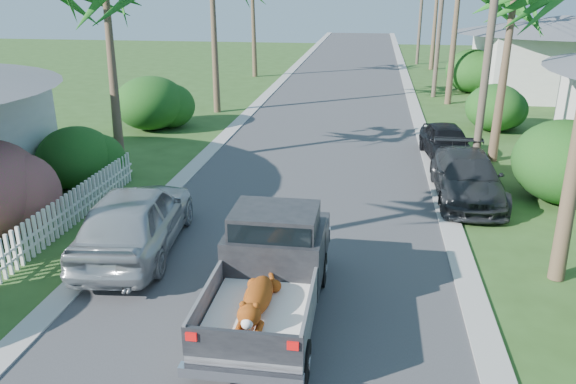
% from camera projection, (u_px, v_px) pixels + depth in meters
% --- Properties ---
extents(road, '(8.00, 100.00, 0.02)m').
position_uv_depth(road, '(336.00, 104.00, 31.37)').
color(road, '#38383A').
rests_on(road, ground).
extents(curb_left, '(0.60, 100.00, 0.06)m').
position_uv_depth(curb_left, '(260.00, 101.00, 31.96)').
color(curb_left, '#A5A39E').
rests_on(curb_left, ground).
extents(curb_right, '(0.60, 100.00, 0.06)m').
position_uv_depth(curb_right, '(414.00, 106.00, 30.76)').
color(curb_right, '#A5A39E').
rests_on(curb_right, ground).
extents(pickup_truck, '(1.98, 5.12, 2.06)m').
position_uv_depth(pickup_truck, '(273.00, 263.00, 11.22)').
color(pickup_truck, black).
rests_on(pickup_truck, ground).
extents(parked_car_rm, '(1.96, 4.76, 1.38)m').
position_uv_depth(parked_car_rm, '(467.00, 177.00, 17.24)').
color(parked_car_rm, '#27282B').
rests_on(parked_car_rm, ground).
extents(parked_car_rf, '(1.99, 4.03, 1.32)m').
position_uv_depth(parked_car_rf, '(447.00, 142.00, 21.19)').
color(parked_car_rf, black).
rests_on(parked_car_rf, ground).
extents(parked_car_ln, '(2.53, 5.21, 1.71)m').
position_uv_depth(parked_car_ln, '(135.00, 219.00, 13.72)').
color(parked_car_ln, '#AFB3B7').
rests_on(parked_car_ln, ground).
extents(shrub_l_c, '(2.40, 2.64, 2.00)m').
position_uv_depth(shrub_l_c, '(76.00, 158.00, 18.13)').
color(shrub_l_c, '#124015').
rests_on(shrub_l_c, ground).
extents(shrub_l_d, '(3.20, 3.52, 2.40)m').
position_uv_depth(shrub_l_d, '(151.00, 103.00, 25.57)').
color(shrub_l_d, '#124015').
rests_on(shrub_l_d, ground).
extents(shrub_r_b, '(3.00, 3.30, 2.50)m').
position_uv_depth(shrub_r_b, '(564.00, 162.00, 16.86)').
color(shrub_r_b, '#124015').
rests_on(shrub_r_b, ground).
extents(shrub_r_c, '(2.60, 2.86, 2.10)m').
position_uv_depth(shrub_r_c, '(495.00, 108.00, 25.32)').
color(shrub_r_c, '#124015').
rests_on(shrub_r_c, ground).
extents(shrub_r_d, '(3.20, 3.52, 2.60)m').
position_uv_depth(shrub_r_d, '(472.00, 71.00, 34.45)').
color(shrub_r_d, '#124015').
rests_on(shrub_r_d, ground).
extents(picket_fence, '(0.10, 11.00, 1.00)m').
position_uv_depth(picket_fence, '(41.00, 231.00, 13.94)').
color(picket_fence, white).
rests_on(picket_fence, ground).
extents(house_right_far, '(9.00, 8.00, 4.60)m').
position_uv_depth(house_right_far, '(560.00, 59.00, 33.47)').
color(house_right_far, silver).
rests_on(house_right_far, ground).
extents(utility_pole_b, '(1.60, 0.26, 9.00)m').
position_uv_depth(utility_pole_b, '(490.00, 40.00, 17.86)').
color(utility_pole_b, brown).
rests_on(utility_pole_b, ground).
extents(utility_pole_c, '(1.60, 0.26, 9.00)m').
position_uv_depth(utility_pole_c, '(441.00, 16.00, 31.78)').
color(utility_pole_c, brown).
rests_on(utility_pole_c, ground).
extents(utility_pole_d, '(1.60, 0.26, 9.00)m').
position_uv_depth(utility_pole_d, '(421.00, 7.00, 45.70)').
color(utility_pole_d, brown).
rests_on(utility_pole_d, ground).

